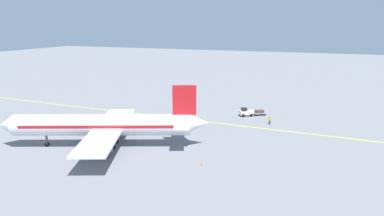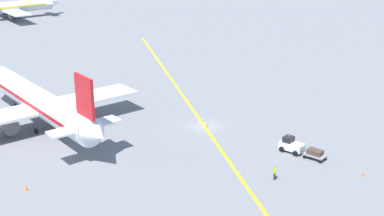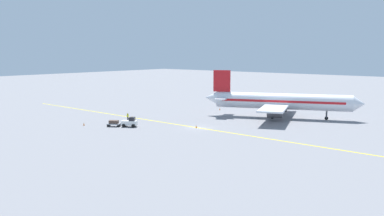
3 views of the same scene
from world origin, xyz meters
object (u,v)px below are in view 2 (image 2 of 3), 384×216
(traffic_cone_near_nose, at_px, (363,174))
(traffic_cone_mid_apron, at_px, (26,188))
(baggage_tug_white, at_px, (291,145))
(airplane_distant_taxiing, at_px, (7,8))
(baggage_cart_trailing, at_px, (315,153))
(traffic_cone_by_wingtip, at_px, (207,125))
(airplane_at_gate, at_px, (40,102))
(ground_crew_worker, at_px, (275,172))

(traffic_cone_near_nose, distance_m, traffic_cone_mid_apron, 37.46)
(baggage_tug_white, bearing_deg, airplane_distant_taxiing, 109.57)
(baggage_tug_white, distance_m, baggage_cart_trailing, 3.30)
(traffic_cone_by_wingtip, bearing_deg, airplane_at_gate, 164.54)
(airplane_distant_taxiing, height_order, traffic_cone_by_wingtip, airplane_distant_taxiing)
(airplane_at_gate, xyz_separation_m, traffic_cone_by_wingtip, (22.26, -6.16, -3.43))
(ground_crew_worker, relative_size, traffic_cone_mid_apron, 3.05)
(traffic_cone_near_nose, bearing_deg, ground_crew_worker, 168.53)
(airplane_distant_taxiing, relative_size, baggage_tug_white, 9.28)
(airplane_distant_taxiing, bearing_deg, traffic_cone_mid_apron, -86.92)
(traffic_cone_mid_apron, height_order, traffic_cone_by_wingtip, same)
(baggage_cart_trailing, distance_m, traffic_cone_near_nose, 6.46)
(airplane_distant_taxiing, distance_m, baggage_cart_trailing, 115.57)
(airplane_distant_taxiing, bearing_deg, baggage_tug_white, -70.43)
(baggage_cart_trailing, bearing_deg, traffic_cone_near_nose, -61.26)
(airplane_at_gate, bearing_deg, airplane_distant_taxiing, 95.01)
(baggage_cart_trailing, height_order, traffic_cone_by_wingtip, baggage_cart_trailing)
(airplane_at_gate, bearing_deg, ground_crew_worker, -43.51)
(traffic_cone_near_nose, height_order, traffic_cone_mid_apron, same)
(baggage_cart_trailing, xyz_separation_m, traffic_cone_near_nose, (3.10, -5.65, -0.49))
(airplane_distant_taxiing, height_order, baggage_tug_white, airplane_distant_taxiing)
(ground_crew_worker, height_order, traffic_cone_mid_apron, ground_crew_worker)
(baggage_cart_trailing, xyz_separation_m, ground_crew_worker, (-6.95, -3.61, 0.15))
(baggage_cart_trailing, distance_m, traffic_cone_by_wingtip, 16.61)
(airplane_at_gate, height_order, ground_crew_worker, airplane_at_gate)
(airplane_distant_taxiing, height_order, traffic_cone_near_nose, airplane_distant_taxiing)
(baggage_cart_trailing, relative_size, ground_crew_worker, 1.75)
(baggage_tug_white, bearing_deg, traffic_cone_by_wingtip, 124.69)
(airplane_at_gate, distance_m, baggage_tug_white, 34.50)
(ground_crew_worker, bearing_deg, baggage_cart_trailing, 27.47)
(airplane_distant_taxiing, distance_m, traffic_cone_near_nose, 121.95)
(baggage_tug_white, bearing_deg, traffic_cone_mid_apron, -177.64)
(baggage_tug_white, relative_size, baggage_cart_trailing, 1.13)
(traffic_cone_by_wingtip, bearing_deg, traffic_cone_near_nose, -57.13)
(airplane_distant_taxiing, distance_m, baggage_tug_white, 112.37)
(baggage_tug_white, height_order, traffic_cone_by_wingtip, baggage_tug_white)
(baggage_cart_trailing, relative_size, traffic_cone_near_nose, 5.35)
(baggage_cart_trailing, height_order, ground_crew_worker, ground_crew_worker)
(airplane_at_gate, bearing_deg, baggage_cart_trailing, -32.08)
(baggage_cart_trailing, bearing_deg, traffic_cone_by_wingtip, 124.47)
(airplane_at_gate, height_order, baggage_tug_white, airplane_at_gate)
(airplane_distant_taxiing, bearing_deg, airplane_at_gate, -84.99)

